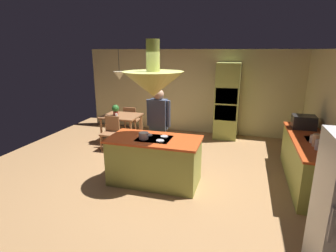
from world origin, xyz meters
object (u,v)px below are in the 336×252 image
kitchen_island (154,160)px  canister_sugar (316,140)px  canister_flour (318,145)px  dining_table (122,119)px  cup_on_table (116,115)px  chair_facing_island (111,131)px  microwave_on_counter (304,122)px  cooking_pot_on_cooktop (144,136)px  chair_by_back_wall (131,119)px  person_at_island (159,123)px  canister_tea (313,139)px  oven_tower (227,101)px  potted_plant_on_table (116,109)px

kitchen_island → canister_sugar: canister_sugar is taller
canister_flour → dining_table: bearing=157.3°
kitchen_island → cup_on_table: kitchen_island is taller
chair_facing_island → microwave_on_counter: bearing=1.0°
canister_sugar → cooking_pot_on_cooktop: 3.04m
chair_by_back_wall → canister_sugar: canister_sugar is taller
cup_on_table → person_at_island: bearing=-36.0°
chair_by_back_wall → cup_on_table: bearing=87.1°
person_at_island → chair_by_back_wall: bearing=127.3°
canister_flour → canister_sugar: (0.00, 0.18, 0.02)m
chair_facing_island → chair_by_back_wall: 1.32m
dining_table → canister_tea: (4.54, -1.54, 0.33)m
oven_tower → chair_by_back_wall: (-2.80, -0.48, -0.59)m
potted_plant_on_table → canister_flour: canister_flour is taller
oven_tower → canister_flour: size_ratio=12.41×
potted_plant_on_table → canister_sugar: 4.98m
cup_on_table → chair_facing_island: bearing=-84.3°
potted_plant_on_table → cup_on_table: potted_plant_on_table is taller
chair_by_back_wall → oven_tower: bearing=-170.2°
microwave_on_counter → cooking_pot_on_cooktop: size_ratio=2.56×
oven_tower → canister_sugar: size_ratio=10.02×
oven_tower → canister_tea: bearing=-57.1°
potted_plant_on_table → kitchen_island: bearing=-48.0°
oven_tower → canister_flour: oven_tower is taller
dining_table → cooking_pot_on_cooktop: (1.54, -2.23, 0.34)m
chair_facing_island → person_at_island: bearing=-24.8°
dining_table → canister_tea: canister_tea is taller
chair_facing_island → canister_sugar: (4.54, -1.06, 0.52)m
potted_plant_on_table → cup_on_table: bearing=-58.9°
kitchen_island → dining_table: size_ratio=1.75×
chair_by_back_wall → cup_on_table: chair_by_back_wall is taller
cooking_pot_on_cooktop → cup_on_table: bearing=128.2°
kitchen_island → dining_table: (-1.70, 2.10, 0.19)m
dining_table → canister_tea: size_ratio=7.03×
oven_tower → dining_table: oven_tower is taller
cup_on_table → microwave_on_counter: microwave_on_counter is taller
oven_tower → chair_by_back_wall: bearing=-170.2°
chair_facing_island → cup_on_table: size_ratio=9.67×
potted_plant_on_table → cup_on_table: size_ratio=3.33×
potted_plant_on_table → canister_flour: bearing=-21.6°
person_at_island → potted_plant_on_table: 2.16m
canister_tea → microwave_on_counter: size_ratio=0.31×
canister_flour → canister_tea: bearing=90.0°
cooking_pot_on_cooktop → canister_sugar: bearing=9.6°
person_at_island → chair_by_back_wall: (-1.55, 2.04, -0.51)m
chair_by_back_wall → cooking_pot_on_cooktop: (1.54, -2.89, 0.49)m
canister_flour → cooking_pot_on_cooktop: bearing=-173.8°
kitchen_island → chair_facing_island: (-1.70, 1.44, 0.04)m
canister_sugar → oven_tower: bearing=121.3°
oven_tower → chair_facing_island: (-2.80, -1.80, -0.59)m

